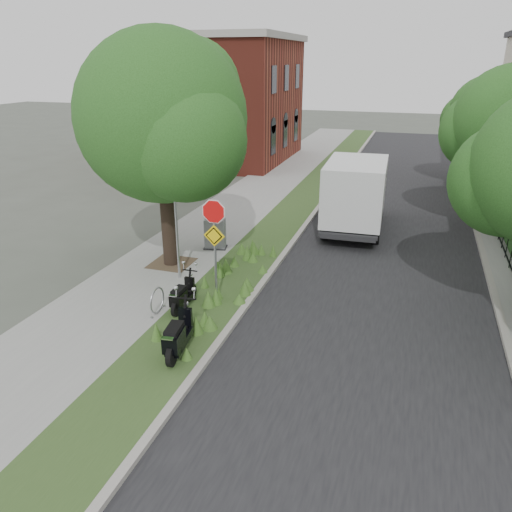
# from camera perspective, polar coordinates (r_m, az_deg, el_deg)

# --- Properties ---
(ground) EXTENTS (120.00, 120.00, 0.00)m
(ground) POSITION_cam_1_polar(r_m,az_deg,el_deg) (14.01, -0.07, -7.40)
(ground) COLOR #4C5147
(ground) RESTS_ON ground
(sidewalk_near) EXTENTS (3.50, 60.00, 0.12)m
(sidewalk_near) POSITION_cam_1_polar(r_m,az_deg,el_deg) (24.05, -2.36, 5.37)
(sidewalk_near) COLOR gray
(sidewalk_near) RESTS_ON ground
(verge) EXTENTS (2.00, 60.00, 0.12)m
(verge) POSITION_cam_1_polar(r_m,az_deg,el_deg) (23.28, 4.03, 4.78)
(verge) COLOR #334E21
(verge) RESTS_ON ground
(kerb_near) EXTENTS (0.20, 60.00, 0.13)m
(kerb_near) POSITION_cam_1_polar(r_m,az_deg,el_deg) (23.07, 6.44, 4.55)
(kerb_near) COLOR #9E9991
(kerb_near) RESTS_ON ground
(road) EXTENTS (7.00, 60.00, 0.01)m
(road) POSITION_cam_1_polar(r_m,az_deg,el_deg) (22.70, 15.12, 3.48)
(road) COLOR black
(road) RESTS_ON ground
(kerb_far) EXTENTS (0.20, 60.00, 0.13)m
(kerb_far) POSITION_cam_1_polar(r_m,az_deg,el_deg) (22.83, 23.90, 2.60)
(kerb_far) COLOR #9E9991
(kerb_far) RESTS_ON ground
(street_tree_main) EXTENTS (6.21, 5.54, 7.66)m
(street_tree_main) POSITION_cam_1_polar(r_m,az_deg,el_deg) (16.62, -10.81, 14.38)
(street_tree_main) COLOR black
(street_tree_main) RESTS_ON ground
(bare_post) EXTENTS (0.08, 0.08, 4.00)m
(bare_post) POSITION_cam_1_polar(r_m,az_deg,el_deg) (15.86, -9.13, 4.20)
(bare_post) COLOR #A5A8AD
(bare_post) RESTS_ON ground
(bike_hoop) EXTENTS (0.06, 0.78, 0.77)m
(bike_hoop) POSITION_cam_1_polar(r_m,az_deg,el_deg) (14.28, -11.23, -5.01)
(bike_hoop) COLOR #A5A8AD
(bike_hoop) RESTS_ON ground
(sign_assembly) EXTENTS (0.94, 0.08, 3.22)m
(sign_assembly) POSITION_cam_1_polar(r_m,az_deg,el_deg) (14.02, -4.79, 2.95)
(sign_assembly) COLOR #A5A8AD
(sign_assembly) RESTS_ON ground
(fence_far) EXTENTS (0.04, 24.00, 1.00)m
(fence_far) POSITION_cam_1_polar(r_m,az_deg,el_deg) (22.76, 25.87, 3.82)
(fence_far) COLOR black
(fence_far) RESTS_ON ground
(brick_building) EXTENTS (9.40, 10.40, 8.30)m
(brick_building) POSITION_cam_1_polar(r_m,az_deg,el_deg) (36.26, -3.81, 17.54)
(brick_building) COLOR maroon
(brick_building) RESTS_ON ground
(far_tree_b) EXTENTS (4.83, 4.31, 6.56)m
(far_tree_b) POSITION_cam_1_polar(r_m,az_deg,el_deg) (22.06, 26.76, 13.10)
(far_tree_b) COLOR black
(far_tree_b) RESTS_ON ground
(far_tree_c) EXTENTS (4.37, 3.89, 5.93)m
(far_tree_c) POSITION_cam_1_polar(r_m,az_deg,el_deg) (29.99, 24.69, 14.34)
(far_tree_c) COLOR black
(far_tree_c) RESTS_ON ground
(scooter_near) EXTENTS (0.33, 1.55, 0.74)m
(scooter_near) POSITION_cam_1_polar(r_m,az_deg,el_deg) (14.32, -8.52, -4.82)
(scooter_near) COLOR black
(scooter_near) RESTS_ON ground
(scooter_far) EXTENTS (0.55, 1.84, 0.88)m
(scooter_far) POSITION_cam_1_polar(r_m,az_deg,el_deg) (12.24, -9.00, -9.40)
(scooter_far) COLOR black
(scooter_far) RESTS_ON ground
(box_truck) EXTENTS (2.47, 5.75, 2.56)m
(box_truck) POSITION_cam_1_polar(r_m,az_deg,el_deg) (21.27, 11.36, 7.27)
(box_truck) COLOR #262628
(box_truck) RESTS_ON ground
(utility_cabinet) EXTENTS (0.94, 0.72, 1.13)m
(utility_cabinet) POSITION_cam_1_polar(r_m,az_deg,el_deg) (18.78, -4.69, 2.50)
(utility_cabinet) COLOR #262628
(utility_cabinet) RESTS_ON ground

